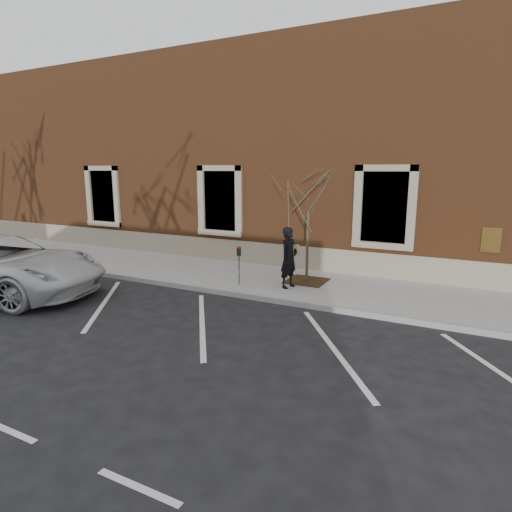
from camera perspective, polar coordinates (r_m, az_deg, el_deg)
The scene contains 9 objects.
ground at distance 12.12m, azimuth -1.30°, elevation -5.61°, with size 120.00×120.00×0.00m, color #28282B.
sidewalk_near at distance 13.60m, azimuth 2.22°, elevation -3.37°, with size 40.00×3.50×0.15m, color #BCB7B1.
curb_near at distance 12.05m, azimuth -1.42°, elevation -5.33°, with size 40.00×0.12×0.15m, color #9E9E99.
parking_stripes at distance 10.34m, azimuth -7.20°, elevation -8.76°, with size 28.00×4.40×0.01m, color silver, non-canonical shape.
building_civic at distance 18.75m, azimuth 10.29°, elevation 12.66°, with size 40.00×8.62×8.00m.
man at distance 12.45m, azimuth 4.42°, elevation -0.22°, with size 0.65×0.43×1.78m, color black.
parking_meter at distance 12.71m, azimuth -2.29°, elevation -0.30°, with size 0.11×0.08×1.17m.
tree_grate at distance 13.37m, azimuth 6.75°, elevation -3.30°, with size 1.18×1.18×0.03m, color #3A2612.
sapling at distance 12.95m, azimuth 7.03°, elevation 8.44°, with size 2.35×2.35×3.92m.
Camera 1 is at (5.54, -10.16, 3.58)m, focal length 30.00 mm.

